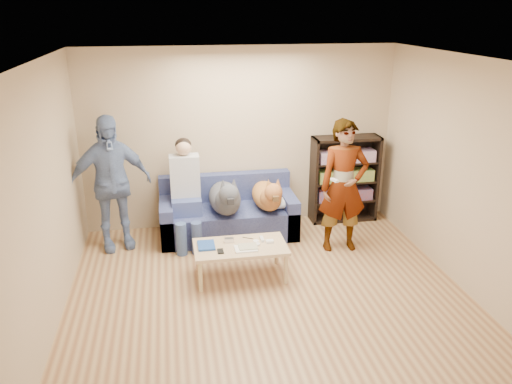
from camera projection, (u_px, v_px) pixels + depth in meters
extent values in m
plane|color=#8E5E3C|center=(276.00, 313.00, 5.33)|extent=(5.00, 5.00, 0.00)
plane|color=white|center=(280.00, 64.00, 4.43)|extent=(5.00, 5.00, 0.00)
plane|color=tan|center=(240.00, 138.00, 7.19)|extent=(4.50, 0.00, 4.50)
plane|color=tan|center=(381.00, 373.00, 2.57)|extent=(4.50, 0.00, 4.50)
plane|color=tan|center=(35.00, 216.00, 4.51)|extent=(0.00, 5.00, 5.00)
plane|color=tan|center=(486.00, 187.00, 5.25)|extent=(0.00, 5.00, 5.00)
ellipsoid|color=silver|center=(277.00, 203.00, 7.01)|extent=(0.40, 0.33, 0.14)
imported|color=gray|center=(344.00, 186.00, 6.50)|extent=(0.66, 0.44, 1.77)
imported|color=#7995C2|center=(110.00, 183.00, 6.52)|extent=(1.15, 0.72, 1.83)
cube|color=silver|center=(334.00, 180.00, 6.22)|extent=(0.08, 0.13, 0.03)
cube|color=#1B4496|center=(206.00, 245.00, 5.90)|extent=(0.20, 0.26, 0.03)
cube|color=white|center=(246.00, 248.00, 5.83)|extent=(0.26, 0.20, 0.02)
cube|color=#ACA98A|center=(248.00, 246.00, 5.85)|extent=(0.22, 0.17, 0.01)
cube|color=silver|center=(229.00, 240.00, 6.00)|extent=(0.11, 0.06, 0.05)
cube|color=silver|center=(262.00, 239.00, 6.05)|extent=(0.04, 0.13, 0.03)
cube|color=white|center=(270.00, 241.00, 5.99)|extent=(0.09, 0.06, 0.03)
cylinder|color=silver|center=(257.00, 244.00, 5.93)|extent=(0.07, 0.07, 0.02)
cylinder|color=white|center=(256.00, 241.00, 6.00)|extent=(0.07, 0.07, 0.02)
cylinder|color=#D4521D|center=(241.00, 251.00, 5.77)|extent=(0.13, 0.06, 0.01)
cylinder|color=black|center=(248.00, 238.00, 6.10)|extent=(0.13, 0.08, 0.01)
cube|color=black|center=(220.00, 251.00, 5.76)|extent=(0.07, 0.12, 0.02)
cube|color=#515B93|center=(228.00, 221.00, 7.11)|extent=(1.90, 0.85, 0.42)
cube|color=#515B93|center=(225.00, 186.00, 7.28)|extent=(1.90, 0.18, 0.40)
cube|color=#515B93|center=(167.00, 220.00, 6.94)|extent=(0.18, 0.85, 0.58)
cube|color=#515B93|center=(287.00, 212.00, 7.23)|extent=(0.18, 0.85, 0.58)
cube|color=#435494|center=(187.00, 205.00, 6.83)|extent=(0.40, 0.38, 0.22)
cylinder|color=#456798|center=(182.00, 240.00, 6.54)|extent=(0.14, 0.14, 0.47)
cylinder|color=#415E8F|center=(197.00, 239.00, 6.57)|extent=(0.14, 0.14, 0.47)
cube|color=silver|center=(185.00, 176.00, 6.79)|extent=(0.40, 0.24, 0.58)
sphere|color=tan|center=(183.00, 148.00, 6.65)|extent=(0.21, 0.21, 0.21)
ellipsoid|color=black|center=(183.00, 145.00, 6.67)|extent=(0.22, 0.22, 0.19)
ellipsoid|color=#4E5059|center=(225.00, 198.00, 6.88)|extent=(0.43, 0.90, 0.38)
sphere|color=#484A52|center=(227.00, 200.00, 6.55)|extent=(0.33, 0.33, 0.33)
sphere|color=#4C4D56|center=(229.00, 194.00, 6.34)|extent=(0.26, 0.26, 0.26)
cube|color=black|center=(230.00, 200.00, 6.23)|extent=(0.08, 0.13, 0.08)
cone|color=#4D4F57|center=(223.00, 184.00, 6.30)|extent=(0.08, 0.08, 0.13)
cone|color=#4C4D56|center=(234.00, 183.00, 6.32)|extent=(0.08, 0.08, 0.13)
cylinder|color=#53545E|center=(221.00, 190.00, 7.29)|extent=(0.05, 0.29, 0.17)
ellipsoid|color=#AA6534|center=(267.00, 196.00, 7.01)|extent=(0.39, 0.82, 0.34)
sphere|color=#B37736|center=(271.00, 198.00, 6.71)|extent=(0.30, 0.30, 0.30)
sphere|color=#B55A37|center=(273.00, 192.00, 6.51)|extent=(0.24, 0.24, 0.24)
cube|color=#4F361B|center=(275.00, 198.00, 6.41)|extent=(0.08, 0.11, 0.07)
cone|color=#BF723A|center=(268.00, 183.00, 6.48)|extent=(0.08, 0.08, 0.11)
cone|color=#B06036|center=(278.00, 183.00, 6.50)|extent=(0.08, 0.08, 0.11)
cylinder|color=#C8853D|center=(261.00, 189.00, 7.38)|extent=(0.05, 0.27, 0.16)
cube|color=tan|center=(240.00, 247.00, 5.93)|extent=(1.10, 0.60, 0.04)
cylinder|color=#D4BF82|center=(200.00, 277.00, 5.69)|extent=(0.05, 0.05, 0.38)
cylinder|color=tan|center=(286.00, 269.00, 5.85)|extent=(0.05, 0.05, 0.38)
cylinder|color=#DAB286|center=(197.00, 257.00, 6.15)|extent=(0.05, 0.05, 0.38)
cylinder|color=tan|center=(277.00, 250.00, 6.31)|extent=(0.05, 0.05, 0.38)
cube|color=black|center=(314.00, 181.00, 7.43)|extent=(0.04, 0.34, 1.30)
cube|color=black|center=(374.00, 177.00, 7.58)|extent=(0.04, 0.34, 1.30)
cube|color=black|center=(347.00, 138.00, 7.29)|extent=(1.00, 0.34, 0.04)
cube|color=black|center=(342.00, 217.00, 7.72)|extent=(1.00, 0.34, 0.04)
cube|color=black|center=(341.00, 176.00, 7.65)|extent=(1.00, 0.02, 1.30)
cube|color=black|center=(343.00, 199.00, 7.62)|extent=(0.94, 0.32, 0.03)
cube|color=black|center=(344.00, 181.00, 7.51)|extent=(0.94, 0.32, 0.02)
cube|color=black|center=(345.00, 162.00, 7.41)|extent=(0.94, 0.32, 0.02)
cube|color=#B23333|center=(344.00, 194.00, 7.57)|extent=(0.84, 0.24, 0.17)
cube|color=gold|center=(345.00, 175.00, 7.46)|extent=(0.84, 0.24, 0.17)
cube|color=#994C99|center=(346.00, 156.00, 7.36)|extent=(0.84, 0.24, 0.17)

